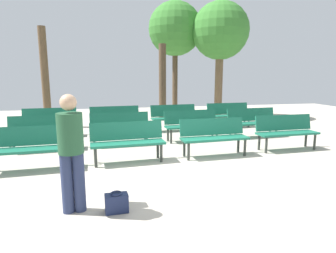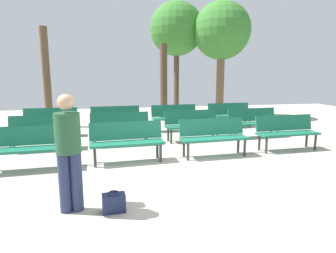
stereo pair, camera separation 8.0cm
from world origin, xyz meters
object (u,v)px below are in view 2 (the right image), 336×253
object	(u,v)px
bench_r1_c3	(253,121)
tree_2	(164,83)
visitor_with_backpack	(69,146)
bench_r0_c0	(29,145)
bench_r0_c2	(213,135)
tree_1	(177,29)
bench_r2_c0	(50,120)
bench_r2_c3	(230,114)
tree_0	(222,32)
bench_r1_c0	(42,130)
bench_r2_c2	(175,116)
tree_3	(47,78)
bench_r0_c1	(127,139)
bench_r2_c1	(116,118)
bench_r1_c1	(120,126)
bench_r1_c2	(192,123)
handbag	(114,203)
bench_r0_c3	(286,130)

from	to	relation	value
bench_r1_c3	tree_2	distance (m)	4.44
bench_r1_c3	visitor_with_backpack	xyz separation A→B (m)	(-4.88, -4.00, 0.43)
bench_r0_c0	bench_r0_c2	distance (m)	4.00
tree_1	bench_r2_c0	bearing A→B (deg)	-141.11
bench_r2_c0	bench_r2_c3	bearing A→B (deg)	1.49
tree_0	tree_1	distance (m)	2.07
bench_r1_c0	bench_r2_c2	size ratio (longest dim) A/B	1.00
tree_2	tree_3	bearing A→B (deg)	-172.37
bench_r0_c0	tree_0	xyz separation A→B (m)	(6.51, 6.23, 3.24)
bench_r1_c0	bench_r2_c3	size ratio (longest dim) A/B	1.01
bench_r0_c1	bench_r2_c1	bearing A→B (deg)	89.25
tree_1	tree_2	world-z (taller)	tree_1
bench_r1_c1	tree_3	bearing A→B (deg)	124.32
bench_r2_c2	tree_1	bearing A→B (deg)	71.69
bench_r0_c1	bench_r2_c2	size ratio (longest dim) A/B	1.00
bench_r0_c1	bench_r2_c3	distance (m)	5.27
tree_2	tree_1	bearing A→B (deg)	59.99
bench_r1_c3	tree_1	world-z (taller)	tree_1
bench_r1_c0	tree_3	distance (m)	3.77
tree_0	tree_1	size ratio (longest dim) A/B	0.97
bench_r0_c1	bench_r2_c3	world-z (taller)	same
bench_r1_c0	bench_r2_c2	world-z (taller)	same
bench_r2_c3	visitor_with_backpack	xyz separation A→B (m)	(-4.84, -5.69, 0.43)
tree_2	tree_3	xyz separation A→B (m)	(-4.43, -0.59, 0.22)
bench_r1_c2	bench_r2_c0	world-z (taller)	same
handbag	bench_r1_c0	bearing A→B (deg)	114.32
bench_r0_c0	tree_0	world-z (taller)	tree_0
bench_r1_c3	bench_r2_c3	distance (m)	1.68
bench_r0_c3	tree_2	size ratio (longest dim) A/B	0.52
bench_r0_c2	handbag	world-z (taller)	bench_r0_c2
bench_r0_c1	bench_r2_c0	size ratio (longest dim) A/B	1.01
visitor_with_backpack	tree_1	bearing A→B (deg)	-117.10
tree_1	bench_r2_c3	bearing A→B (deg)	-72.23
bench_r0_c3	bench_r2_c2	distance (m)	3.81
bench_r0_c2	tree_2	world-z (taller)	tree_2
bench_r0_c0	visitor_with_backpack	bearing A→B (deg)	-65.49
bench_r2_c2	bench_r2_c3	distance (m)	2.10
tree_0	visitor_with_backpack	size ratio (longest dim) A/B	3.06
bench_r1_c0	tree_1	size ratio (longest dim) A/B	0.31
bench_r1_c3	tree_3	distance (m)	7.38
bench_r1_c3	handbag	world-z (taller)	bench_r1_c3
bench_r0_c0	handbag	distance (m)	2.78
bench_r2_c3	tree_2	size ratio (longest dim) A/B	0.52
bench_r1_c3	bench_r2_c2	xyz separation A→B (m)	(-2.14, 1.51, 0.00)
bench_r0_c0	tree_1	bearing A→B (deg)	54.14
bench_r2_c1	handbag	distance (m)	5.64
tree_3	visitor_with_backpack	size ratio (longest dim) A/B	2.17
bench_r2_c3	visitor_with_backpack	world-z (taller)	visitor_with_backpack
bench_r1_c3	tree_3	size ratio (longest dim) A/B	0.45
visitor_with_backpack	bench_r0_c2	bearing A→B (deg)	-148.20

